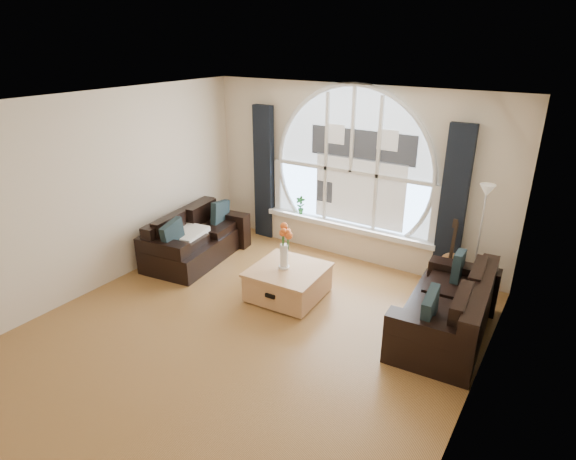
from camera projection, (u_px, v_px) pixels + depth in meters
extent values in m
cube|color=brown|center=(248.00, 334.00, 5.73)|extent=(5.00, 5.50, 0.01)
cube|color=silver|center=(239.00, 106.00, 4.70)|extent=(5.00, 5.50, 0.01)
cube|color=beige|center=(352.00, 174.00, 7.35)|extent=(5.00, 0.01, 2.70)
cube|color=beige|center=(99.00, 193.00, 6.46)|extent=(0.01, 5.50, 2.70)
cube|color=beige|center=(481.00, 293.00, 3.96)|extent=(0.01, 5.50, 2.70)
cube|color=silver|center=(461.00, 172.00, 3.73)|extent=(0.92, 5.50, 0.72)
cube|color=silver|center=(352.00, 157.00, 7.22)|extent=(2.60, 0.06, 2.15)
cube|color=white|center=(347.00, 226.00, 7.59)|extent=(2.90, 0.22, 0.08)
cube|color=white|center=(351.00, 157.00, 7.20)|extent=(2.76, 0.08, 2.15)
cube|color=silver|center=(360.00, 167.00, 7.18)|extent=(1.70, 0.02, 1.50)
cube|color=black|center=(264.00, 173.00, 8.13)|extent=(0.35, 0.12, 2.30)
cube|color=black|center=(453.00, 207.00, 6.53)|extent=(0.35, 0.12, 2.30)
cube|color=black|center=(196.00, 236.00, 7.51)|extent=(1.06, 1.78, 0.75)
cube|color=black|center=(447.00, 306.00, 5.57)|extent=(1.01, 1.82, 0.78)
cube|color=tan|center=(288.00, 281.00, 6.47)|extent=(1.00, 1.00, 0.47)
cube|color=silver|center=(186.00, 233.00, 7.34)|extent=(0.62, 0.62, 0.10)
cube|color=white|center=(284.00, 242.00, 6.26)|extent=(0.24, 0.24, 0.70)
cube|color=#B2B2B2|center=(478.00, 242.00, 6.28)|extent=(0.24, 0.24, 1.60)
cube|color=brown|center=(453.00, 252.00, 6.63)|extent=(0.36, 0.25, 1.06)
imported|color=#1E6023|center=(300.00, 205.00, 7.96)|extent=(0.18, 0.15, 0.31)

